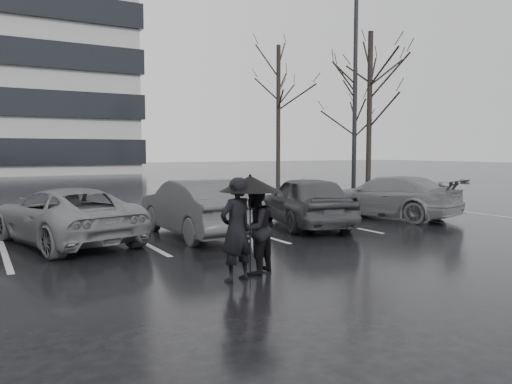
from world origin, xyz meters
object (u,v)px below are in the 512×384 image
Objects in this scene: pedestrian_right at (254,229)px; tree_east at (369,112)px; car_west_a at (195,207)px; car_west_b at (65,215)px; tree_ne at (355,127)px; car_east at (387,197)px; pedestrian_left at (236,230)px; tree_north at (278,115)px; car_main at (305,201)px; lamp_post at (355,92)px.

tree_east reaches higher than pedestrian_right.
car_west_a is 4.11m from pedestrian_right.
car_west_b is 0.64× the size of tree_ne.
tree_ne is at bearing 57.99° from tree_east.
car_west_a is at bearing 156.42° from car_west_b.
tree_ne is (18.22, 11.40, 2.88)m from car_west_b.
car_west_b is 9.36m from car_east.
tree_ne is (16.42, 16.25, 2.67)m from pedestrian_left.
tree_ne is at bearing -165.26° from pedestrian_right.
tree_ne reaches higher than pedestrian_left.
pedestrian_left is at bearing -123.87° from tree_north.
tree_east is 4.74m from tree_ne.
lamp_post is (6.08, 5.08, 3.80)m from car_main.
car_west_b is 5.12m from pedestrian_right.
pedestrian_right is at bearing -165.54° from pedestrian_left.
pedestrian_right is 0.16× the size of lamp_post.
tree_ne is at bearing -40.60° from tree_north.
lamp_post is 1.40× the size of tree_ne.
tree_north is (2.52, 9.96, -0.25)m from lamp_post.
pedestrian_right is at bearing -134.92° from tree_ne.
car_main is at bearing -140.05° from tree_east.
tree_north reaches higher than car_east.
pedestrian_left is at bearing -138.65° from tree_east.
tree_ne is at bearing -120.02° from car_main.
tree_north reaches higher than pedestrian_right.
car_west_b is at bearing -160.01° from lamp_post.
car_west_b is (-2.93, 0.52, -0.07)m from car_west_a.
pedestrian_left reaches higher than car_main.
lamp_post reaches higher than tree_north.
tree_north is at bearing 98.13° from tree_east.
tree_ne is 0.82× the size of tree_north.
car_west_a is 2.72× the size of pedestrian_right.
tree_east is 7.08m from tree_north.
car_east is 10.64m from tree_east.
pedestrian_right is (-3.84, -3.94, 0.07)m from car_main.
car_main is 6.03m from pedestrian_left.
tree_north reaches higher than car_west_b.
pedestrian_left reaches higher than car_west_b.
car_main is at bearing 176.67° from car_west_a.
pedestrian_left is at bearing 96.81° from car_west_b.
tree_east is at bearing 40.08° from lamp_post.
car_west_b is 2.71× the size of pedestrian_left.
tree_east reaches higher than car_east.
tree_north reaches higher than tree_ne.
pedestrian_left is 23.26m from tree_ne.
car_west_a is at bearing 12.93° from car_main.
car_west_a is 6.42m from car_east.
tree_ne reaches higher than car_east.
pedestrian_left is (-7.55, -4.42, 0.18)m from car_east.
pedestrian_right is at bearing 12.89° from car_east.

